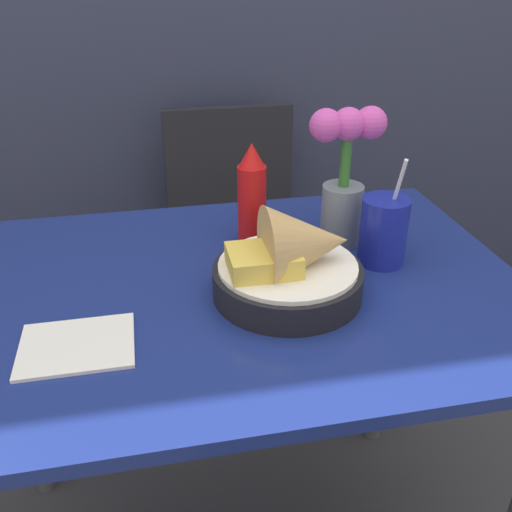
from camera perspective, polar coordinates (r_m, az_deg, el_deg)
name	(u,v)px	position (r m, az deg, el deg)	size (l,w,h in m)	color
dining_table	(230,339)	(1.09, -2.64, -8.31)	(1.06, 0.73, 0.77)	navy
chair_far_window	(235,225)	(1.80, -2.11, 3.09)	(0.40, 0.40, 0.88)	black
food_basket	(294,264)	(0.96, 3.78, -0.83)	(0.26, 0.26, 0.16)	black
ketchup_bottle	(252,194)	(1.14, -0.42, 6.18)	(0.06, 0.06, 0.20)	red
drink_cup	(383,233)	(1.09, 12.60, 2.28)	(0.09, 0.09, 0.21)	#192399
flower_vase	(345,173)	(1.12, 8.85, 8.16)	(0.15, 0.08, 0.27)	gray
napkin	(77,345)	(0.91, -17.47, -8.53)	(0.17, 0.14, 0.01)	white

